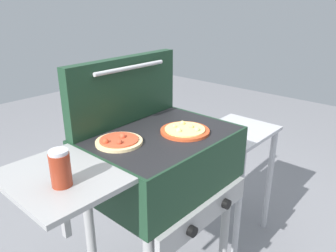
# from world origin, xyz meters

# --- Properties ---
(grill) EXTENTS (0.96, 0.53, 0.90)m
(grill) POSITION_xyz_m (-0.01, -0.00, 0.76)
(grill) COLOR #193823
(grill) RESTS_ON ground_plane
(grill_lid_open) EXTENTS (0.63, 0.09, 0.30)m
(grill_lid_open) POSITION_xyz_m (0.00, 0.21, 1.05)
(grill_lid_open) COLOR #193823
(grill_lid_open) RESTS_ON grill
(pizza_cheese) EXTENTS (0.21, 0.21, 0.03)m
(pizza_cheese) POSITION_xyz_m (0.08, -0.07, 0.91)
(pizza_cheese) COLOR #C64723
(pizza_cheese) RESTS_ON grill
(pizza_pepperoni) EXTENTS (0.19, 0.19, 0.03)m
(pizza_pepperoni) POSITION_xyz_m (-0.18, 0.05, 0.91)
(pizza_pepperoni) COLOR beige
(pizza_pepperoni) RESTS_ON grill
(sauce_jar) EXTENTS (0.06, 0.06, 0.12)m
(sauce_jar) POSITION_xyz_m (-0.51, -0.06, 0.96)
(sauce_jar) COLOR maroon
(sauce_jar) RESTS_ON grill
(prep_table) EXTENTS (0.44, 0.36, 0.72)m
(prep_table) POSITION_xyz_m (0.66, 0.00, 0.52)
(prep_table) COLOR #B2B2B7
(prep_table) RESTS_ON ground_plane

